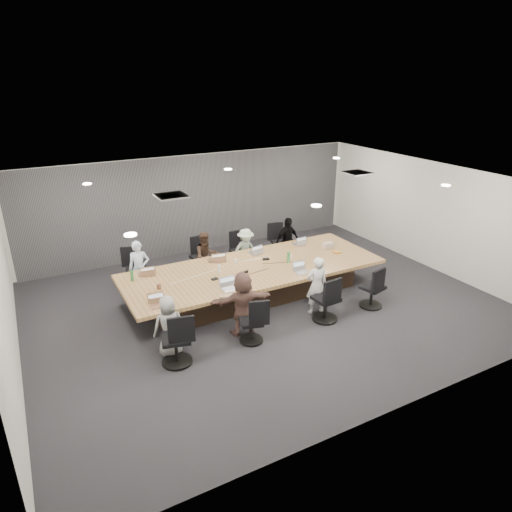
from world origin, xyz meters
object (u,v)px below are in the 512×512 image
person_6 (317,286)px  mug_brown (159,286)px  conference_table (254,280)px  stapler (246,272)px  canvas_bag (328,245)px  laptop_4 (159,306)px  bottle_green_right (289,257)px  chair_6 (326,302)px  person_4 (169,326)px  laptop_1 (215,260)px  person_0 (139,268)px  person_5 (243,304)px  chair_3 (280,245)px  person_2 (246,251)px  laptop_6 (302,272)px  chair_0 (136,273)px  person_3 (287,241)px  bottle_clear (219,269)px  laptop_0 (145,274)px  chair_1 (201,260)px  snack_packet (337,252)px  laptop_2 (256,252)px  bottle_green_left (132,276)px  person_1 (206,257)px  chair_2 (240,254)px  chair_5 (251,325)px  laptop_5 (231,289)px  chair_4 (176,342)px  laptop_3 (298,243)px

person_6 → mug_brown: 3.33m
conference_table → stapler: size_ratio=40.15×
person_6 → canvas_bag: person_6 is taller
laptop_4 → bottle_green_right: bearing=17.4°
chair_6 → person_4: size_ratio=0.71×
laptop_1 → laptop_4: (-1.86, -1.60, 0.00)m
chair_6 → person_0: size_ratio=0.63×
person_5 → bottle_green_right: size_ratio=5.18×
chair_3 → person_2: 1.33m
bottle_green_right → laptop_6: bearing=-93.9°
chair_0 → bottle_green_right: bearing=163.9°
person_2 → person_4: bearing=-141.1°
person_5 → chair_0: bearing=-56.0°
stapler → person_3: bearing=15.2°
laptop_4 → bottle_clear: size_ratio=1.54×
chair_0 → chair_6: same height
laptop_0 → person_5: size_ratio=0.24×
person_0 → canvas_bag: bearing=-0.8°
mug_brown → chair_1: bearing=47.2°
bottle_green_right → mug_brown: bearing=178.8°
laptop_1 → bottle_green_right: 1.75m
stapler → person_6: bearing=-66.9°
snack_packet → bottle_green_right: bearing=177.2°
chair_3 → chair_6: 3.53m
laptop_2 → person_4: person_4 is taller
bottle_green_right → bottle_green_left: bearing=168.3°
laptop_1 → person_3: size_ratio=0.27×
person_1 → conference_table: bearing=-65.0°
chair_2 → chair_5: size_ratio=1.04×
laptop_5 → chair_4: bearing=-148.8°
chair_1 → snack_packet: size_ratio=4.50×
person_5 → laptop_5: bearing=-79.7°
chair_5 → laptop_1: (0.34, 2.50, 0.38)m
chair_1 → laptop_3: (2.37, -0.90, 0.34)m
chair_0 → laptop_4: 2.53m
laptop_3 → mug_brown: size_ratio=2.79×
mug_brown → canvas_bag: bearing=3.3°
chair_5 → chair_3: bearing=67.4°
laptop_0 → bottle_green_left: bottle_green_left is taller
chair_2 → snack_packet: (1.76, -1.90, 0.38)m
laptop_1 → laptop_2: same height
chair_3 → laptop_2: bearing=49.1°
chair_2 → person_1: bearing=14.7°
chair_5 → laptop_4: laptop_4 is taller
laptop_2 → person_3: person_3 is taller
canvas_bag → laptop_1: bearing=168.0°
conference_table → person_0: (-2.31, 1.35, 0.26)m
bottle_clear → laptop_4: bearing=-152.4°
chair_2 → person_5: size_ratio=0.57×
person_3 → person_4: (-4.23, -2.70, -0.06)m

